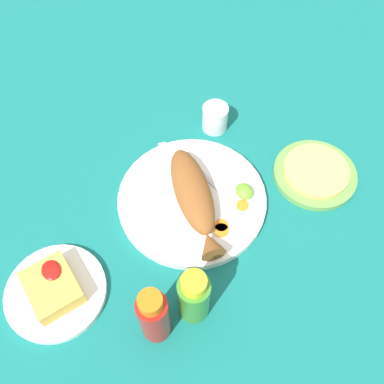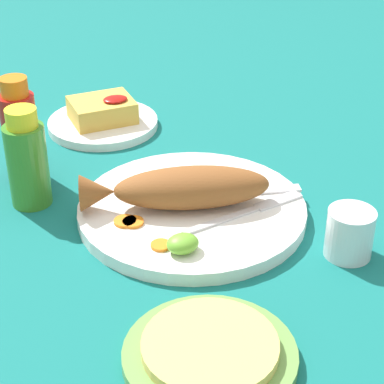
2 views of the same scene
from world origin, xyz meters
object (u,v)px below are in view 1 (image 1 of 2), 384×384
(tortilla_plate, at_px, (315,174))
(main_plate, at_px, (192,199))
(fork_far, at_px, (193,165))
(side_plate_fries, at_px, (56,292))
(salt_cup, at_px, (215,119))
(hot_sauce_bottle_red, at_px, (154,316))
(fork_near, at_px, (172,171))
(fried_fish, at_px, (194,196))
(hot_sauce_bottle_green, at_px, (194,297))

(tortilla_plate, bearing_deg, main_plate, 70.42)
(fork_far, distance_m, side_plate_fries, 0.37)
(tortilla_plate, bearing_deg, salt_cup, 23.30)
(tortilla_plate, bearing_deg, hot_sauce_bottle_red, 101.48)
(main_plate, relative_size, hot_sauce_bottle_red, 1.95)
(fork_near, bearing_deg, main_plate, -163.99)
(fried_fish, height_order, hot_sauce_bottle_green, hot_sauce_bottle_green)
(fork_far, bearing_deg, hot_sauce_bottle_red, 127.72)
(hot_sauce_bottle_red, height_order, hot_sauce_bottle_green, hot_sauce_bottle_red)
(hot_sauce_bottle_green, relative_size, salt_cup, 2.27)
(fried_fish, bearing_deg, fork_near, 15.03)
(main_plate, relative_size, fork_near, 1.69)
(main_plate, xyz_separation_m, side_plate_fries, (-0.03, 0.32, -0.00))
(salt_cup, bearing_deg, fork_near, 112.10)
(fried_fish, xyz_separation_m, fork_far, (0.08, -0.05, -0.03))
(fork_far, bearing_deg, tortilla_plate, -134.96)
(fork_far, bearing_deg, fork_near, 66.74)
(hot_sauce_bottle_red, distance_m, tortilla_plate, 0.47)
(fork_near, height_order, side_plate_fries, fork_near)
(hot_sauce_bottle_red, height_order, side_plate_fries, hot_sauce_bottle_red)
(main_plate, xyz_separation_m, hot_sauce_bottle_red, (-0.18, 0.20, 0.06))
(side_plate_fries, distance_m, tortilla_plate, 0.58)
(main_plate, bearing_deg, salt_cup, -47.81)
(hot_sauce_bottle_red, bearing_deg, salt_cup, -47.21)
(main_plate, height_order, tortilla_plate, main_plate)
(main_plate, distance_m, salt_cup, 0.21)
(fork_near, bearing_deg, salt_cup, -52.28)
(fork_far, bearing_deg, main_plate, 137.06)
(fork_far, height_order, hot_sauce_bottle_red, hot_sauce_bottle_red)
(hot_sauce_bottle_green, bearing_deg, main_plate, -32.65)
(fried_fish, distance_m, fork_far, 0.10)
(main_plate, height_order, hot_sauce_bottle_red, hot_sauce_bottle_red)
(fork_near, xyz_separation_m, hot_sauce_bottle_green, (-0.27, 0.12, 0.05))
(main_plate, xyz_separation_m, fork_far, (0.07, -0.05, 0.01))
(fried_fish, xyz_separation_m, side_plate_fries, (-0.01, 0.31, -0.04))
(side_plate_fries, bearing_deg, salt_cup, -70.27)
(fried_fish, height_order, fork_near, fried_fish)
(fork_near, relative_size, hot_sauce_bottle_red, 1.16)
(fork_near, bearing_deg, side_plate_fries, 124.15)
(fried_fish, distance_m, hot_sauce_bottle_red, 0.26)
(fork_near, xyz_separation_m, side_plate_fries, (-0.11, 0.32, -0.01))
(fork_near, distance_m, hot_sauce_bottle_red, 0.33)
(hot_sauce_bottle_red, height_order, salt_cup, hot_sauce_bottle_red)
(fork_far, height_order, tortilla_plate, fork_far)
(hot_sauce_bottle_green, bearing_deg, fried_fish, -33.70)
(main_plate, xyz_separation_m, tortilla_plate, (-0.09, -0.26, -0.00))
(fork_near, distance_m, side_plate_fries, 0.33)
(salt_cup, bearing_deg, main_plate, 132.19)
(fork_near, bearing_deg, fork_far, -89.30)
(fried_fish, bearing_deg, hot_sauce_bottle_green, 163.76)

